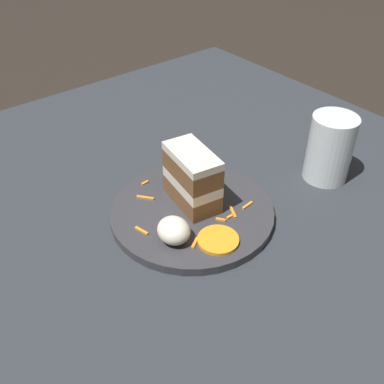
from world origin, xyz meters
The scene contains 8 objects.
ground_plane centered at (0.00, 0.00, 0.00)m, with size 6.00×6.00×0.00m, color black.
dining_table centered at (0.00, 0.00, 0.02)m, with size 1.10×0.96×0.03m, color #282D33.
plate centered at (0.02, 0.04, 0.04)m, with size 0.25×0.25×0.01m, color #333338.
cake_slice centered at (0.03, 0.03, 0.09)m, with size 0.10×0.07×0.09m.
cream_dollop centered at (-0.02, 0.10, 0.06)m, with size 0.05×0.04×0.04m, color silver.
orange_garnish centered at (-0.06, 0.05, 0.05)m, with size 0.06×0.06×0.01m, color orange.
carrot_shreds_scatter centered at (0.01, 0.04, 0.05)m, with size 0.17×0.18×0.00m.
drinking_glass centered at (-0.05, -0.21, 0.08)m, with size 0.08×0.08×0.12m.
Camera 1 is at (-0.40, 0.37, 0.49)m, focal length 42.00 mm.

